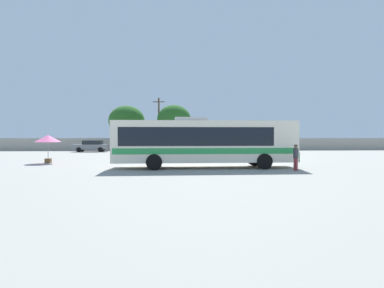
% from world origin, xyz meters
% --- Properties ---
extents(ground_plane, '(300.00, 300.00, 0.00)m').
position_xyz_m(ground_plane, '(0.00, 10.00, 0.00)').
color(ground_plane, gray).
extents(perimeter_wall, '(80.00, 0.30, 1.81)m').
position_xyz_m(perimeter_wall, '(0.00, 24.35, 0.91)').
color(perimeter_wall, '#9E998C').
rests_on(perimeter_wall, ground_plane).
extents(coach_bus_cream_green, '(12.47, 2.96, 3.46)m').
position_xyz_m(coach_bus_cream_green, '(0.96, -0.85, 1.85)').
color(coach_bus_cream_green, silver).
rests_on(coach_bus_cream_green, ground_plane).
extents(attendant_by_bus_door, '(0.45, 0.45, 1.65)m').
position_xyz_m(attendant_by_bus_door, '(6.74, -2.83, 0.94)').
color(attendant_by_bus_door, '#99383D').
rests_on(attendant_by_bus_door, ground_plane).
extents(vendor_umbrella_near_gate_pink, '(2.03, 2.03, 2.25)m').
position_xyz_m(vendor_umbrella_near_gate_pink, '(-11.24, 3.67, 1.92)').
color(vendor_umbrella_near_gate_pink, gray).
rests_on(vendor_umbrella_near_gate_pink, ground_plane).
extents(parked_car_leftmost_grey, '(4.56, 2.11, 1.53)m').
position_xyz_m(parked_car_leftmost_grey, '(-12.30, 20.97, 0.81)').
color(parked_car_leftmost_grey, slate).
rests_on(parked_car_leftmost_grey, ground_plane).
extents(parked_car_second_grey, '(4.20, 2.16, 1.52)m').
position_xyz_m(parked_car_second_grey, '(-7.07, 21.42, 0.80)').
color(parked_car_second_grey, slate).
rests_on(parked_car_second_grey, ground_plane).
extents(utility_pole_near, '(1.80, 0.29, 7.93)m').
position_xyz_m(utility_pole_near, '(-3.52, 26.27, 4.14)').
color(utility_pole_near, '#4C3823').
rests_on(utility_pole_near, ground_plane).
extents(roadside_tree_left, '(5.90, 5.90, 7.12)m').
position_xyz_m(roadside_tree_left, '(-9.04, 30.50, 4.60)').
color(roadside_tree_left, brown).
rests_on(roadside_tree_left, ground_plane).
extents(roadside_tree_midleft, '(5.18, 5.18, 6.89)m').
position_xyz_m(roadside_tree_midleft, '(-1.21, 26.56, 4.68)').
color(roadside_tree_midleft, brown).
rests_on(roadside_tree_midleft, ground_plane).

